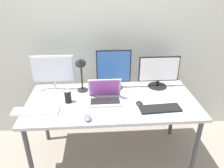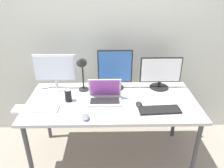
# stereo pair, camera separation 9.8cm
# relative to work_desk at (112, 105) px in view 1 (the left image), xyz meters

# --- Properties ---
(ground_plane) EXTENTS (16.00, 16.00, 0.00)m
(ground_plane) POSITION_rel_work_desk_xyz_m (0.00, 0.00, -0.68)
(ground_plane) COLOR gray
(wall_back) EXTENTS (7.00, 0.08, 2.60)m
(wall_back) POSITION_rel_work_desk_xyz_m (0.00, 0.59, 0.62)
(wall_back) COLOR silver
(wall_back) RESTS_ON ground
(work_desk) EXTENTS (1.69, 0.80, 0.74)m
(work_desk) POSITION_rel_work_desk_xyz_m (0.00, 0.00, 0.00)
(work_desk) COLOR #424247
(work_desk) RESTS_ON ground
(monitor_left) EXTENTS (0.44, 0.19, 0.39)m
(monitor_left) POSITION_rel_work_desk_xyz_m (-0.60, 0.26, 0.27)
(monitor_left) COLOR silver
(monitor_left) RESTS_ON work_desk
(monitor_center) EXTENTS (0.37, 0.19, 0.44)m
(monitor_center) POSITION_rel_work_desk_xyz_m (0.04, 0.27, 0.28)
(monitor_center) COLOR black
(monitor_center) RESTS_ON work_desk
(monitor_right) EXTENTS (0.44, 0.21, 0.35)m
(monitor_right) POSITION_rel_work_desk_xyz_m (0.53, 0.26, 0.24)
(monitor_right) COLOR black
(monitor_right) RESTS_ON work_desk
(laptop_silver) EXTENTS (0.32, 0.22, 0.23)m
(laptop_silver) POSITION_rel_work_desk_xyz_m (-0.07, -0.01, 0.11)
(laptop_silver) COLOR silver
(laptop_silver) RESTS_ON work_desk
(keyboard_main) EXTENTS (0.39, 0.16, 0.02)m
(keyboard_main) POSITION_rel_work_desk_xyz_m (0.43, -0.20, 0.07)
(keyboard_main) COLOR black
(keyboard_main) RESTS_ON work_desk
(keyboard_aux) EXTENTS (0.42, 0.13, 0.02)m
(keyboard_aux) POSITION_rel_work_desk_xyz_m (-0.71, -0.16, 0.07)
(keyboard_aux) COLOR white
(keyboard_aux) RESTS_ON work_desk
(mouse_by_keyboard) EXTENTS (0.07, 0.10, 0.03)m
(mouse_by_keyboard) POSITION_rel_work_desk_xyz_m (0.26, -0.11, 0.08)
(mouse_by_keyboard) COLOR black
(mouse_by_keyboard) RESTS_ON work_desk
(mouse_by_laptop) EXTENTS (0.09, 0.12, 0.03)m
(mouse_by_laptop) POSITION_rel_work_desk_xyz_m (-0.24, -0.31, 0.08)
(mouse_by_laptop) COLOR slate
(mouse_by_laptop) RESTS_ON work_desk
(soda_can_near_keyboard) EXTENTS (0.07, 0.07, 0.13)m
(soda_can_near_keyboard) POSITION_rel_work_desk_xyz_m (-0.43, -0.01, 0.12)
(soda_can_near_keyboard) COLOR black
(soda_can_near_keyboard) RESTS_ON work_desk
(desk_lamp) EXTENTS (0.11, 0.18, 0.41)m
(desk_lamp) POSITION_rel_work_desk_xyz_m (-0.30, 0.18, 0.34)
(desk_lamp) COLOR black
(desk_lamp) RESTS_ON work_desk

